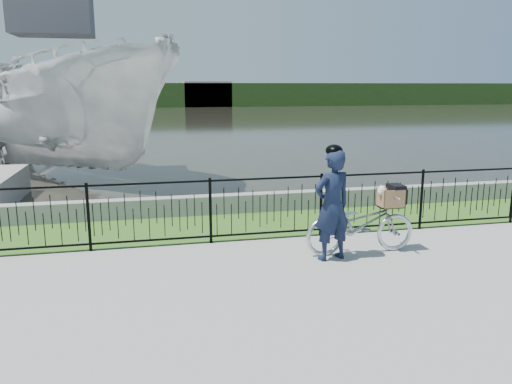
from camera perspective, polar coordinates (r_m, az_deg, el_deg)
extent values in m
plane|color=gray|center=(7.47, 4.21, -8.99)|extent=(120.00, 120.00, 0.00)
cube|color=#36621E|center=(9.86, -0.13, -3.68)|extent=(60.00, 2.00, 0.01)
plane|color=#27271E|center=(39.81, -9.66, 8.04)|extent=(120.00, 120.00, 0.00)
cube|color=gray|center=(10.76, -1.28, -1.26)|extent=(60.00, 0.30, 0.40)
cube|color=#28441A|center=(66.71, -10.98, 10.84)|extent=(120.00, 6.00, 3.00)
cube|color=gray|center=(66.61, -26.85, 10.21)|extent=(8.00, 4.00, 4.00)
cube|color=gray|center=(65.67, -5.60, 11.07)|extent=(6.00, 3.00, 3.20)
imported|color=silver|center=(8.25, 11.83, -3.62)|extent=(1.84, 0.64, 0.97)
cube|color=black|center=(8.41, 15.10, -1.64)|extent=(0.38, 0.18, 0.02)
cube|color=olive|center=(8.41, 15.10, -1.59)|extent=(0.38, 0.30, 0.01)
cube|color=olive|center=(8.50, 14.71, -0.42)|extent=(0.38, 0.01, 0.31)
cube|color=olive|center=(8.25, 15.62, -0.84)|extent=(0.38, 0.02, 0.31)
cube|color=olive|center=(8.46, 16.25, -0.56)|extent=(0.02, 0.30, 0.31)
cube|color=olive|center=(8.29, 14.04, -0.69)|extent=(0.02, 0.30, 0.31)
cube|color=black|center=(8.38, 15.73, 0.62)|extent=(0.21, 0.32, 0.06)
cube|color=black|center=(8.46, 16.37, -0.36)|extent=(0.02, 0.32, 0.24)
ellipsoid|color=silver|center=(8.37, 15.03, -0.79)|extent=(0.31, 0.22, 0.20)
sphere|color=silver|center=(8.25, 14.22, 0.18)|extent=(0.15, 0.15, 0.15)
sphere|color=silver|center=(8.22, 13.96, -0.06)|extent=(0.07, 0.07, 0.07)
sphere|color=black|center=(8.20, 13.84, -0.12)|extent=(0.02, 0.02, 0.02)
cone|color=olive|center=(8.29, 14.06, 0.67)|extent=(0.06, 0.08, 0.08)
cone|color=olive|center=(8.21, 14.49, 0.54)|extent=(0.06, 0.08, 0.08)
imported|color=#121A32|center=(7.78, 8.69, -1.52)|extent=(0.72, 0.56, 1.74)
ellipsoid|color=black|center=(7.63, 8.90, 4.68)|extent=(0.26, 0.29, 0.18)
imported|color=silver|center=(16.21, -21.51, 8.65)|extent=(9.25, 10.23, 3.89)
cube|color=#3F3F47|center=(16.34, -22.35, 18.99)|extent=(2.20, 1.60, 1.60)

